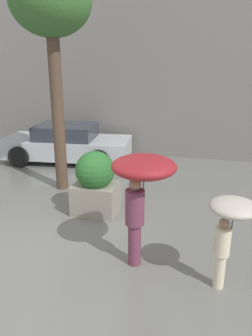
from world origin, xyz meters
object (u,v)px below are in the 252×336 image
(person_adult, at_px, (142,179))
(person_child, at_px, (230,220))
(planter_box, at_px, (95,183))
(parked_car_near, at_px, (67,144))
(street_tree, at_px, (51,8))

(person_adult, relative_size, person_child, 1.30)
(planter_box, distance_m, parked_car_near, 4.24)
(planter_box, bearing_deg, street_tree, 139.30)
(person_adult, bearing_deg, street_tree, 106.07)
(planter_box, distance_m, street_tree, 4.13)
(parked_car_near, xyz_separation_m, street_tree, (0.92, -2.35, 3.82))
(street_tree, bearing_deg, parked_car_near, 111.39)
(person_child, relative_size, parked_car_near, 0.33)
(planter_box, xyz_separation_m, person_child, (2.73, -1.93, 0.42))
(person_child, bearing_deg, street_tree, 140.71)
(person_child, bearing_deg, parked_car_near, 130.54)
(street_tree, bearing_deg, person_adult, -45.47)
(planter_box, height_order, parked_car_near, planter_box)
(person_adult, xyz_separation_m, parked_car_near, (-3.69, 5.17, -0.93))
(parked_car_near, height_order, street_tree, street_tree)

